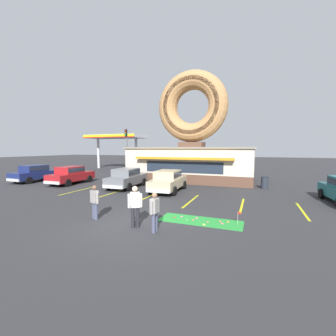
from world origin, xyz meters
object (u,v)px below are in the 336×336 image
at_px(car_champagne, 168,180).
at_px(golf_ball, 187,220).
at_px(traffic_light_pole, 127,145).
at_px(car_red, 71,174).
at_px(pedestrian_hooded_kid, 155,210).
at_px(car_grey, 127,177).
at_px(putting_flag_pin, 239,215).
at_px(trash_bin, 265,183).
at_px(car_navy, 35,173).
at_px(pedestrian_leather_jacket_man, 135,205).
at_px(pedestrian_blue_sweater_man, 95,201).

bearing_deg(car_champagne, golf_ball, -61.63).
bearing_deg(traffic_light_pole, car_red, -88.78).
bearing_deg(pedestrian_hooded_kid, car_grey, 127.82).
bearing_deg(putting_flag_pin, traffic_light_pole, 133.95).
distance_m(car_grey, car_red, 5.83).
distance_m(putting_flag_pin, trash_bin, 9.79).
distance_m(golf_ball, car_grey, 9.54).
bearing_deg(pedestrian_hooded_kid, car_champagne, 107.76).
distance_m(car_navy, pedestrian_leather_jacket_man, 17.31).
bearing_deg(car_red, pedestrian_blue_sweater_man, -40.30).
height_order(putting_flag_pin, pedestrian_leather_jacket_man, pedestrian_leather_jacket_man).
distance_m(golf_ball, car_red, 14.34).
bearing_deg(car_grey, pedestrian_leather_jacket_man, -56.11).
distance_m(pedestrian_hooded_kid, traffic_light_pole, 21.90).
bearing_deg(golf_ball, putting_flag_pin, 6.39).
xyz_separation_m(car_red, pedestrian_blue_sweater_man, (8.89, -7.54, -0.01)).
bearing_deg(car_red, traffic_light_pole, 91.22).
distance_m(car_navy, trash_bin, 21.14).
relative_size(car_champagne, car_navy, 1.01).
relative_size(putting_flag_pin, car_navy, 0.12).
bearing_deg(car_grey, putting_flag_pin, -33.36).
height_order(pedestrian_leather_jacket_man, traffic_light_pole, traffic_light_pole).
xyz_separation_m(trash_bin, traffic_light_pole, (-16.62, 6.18, 3.21)).
height_order(car_navy, trash_bin, car_navy).
relative_size(car_champagne, pedestrian_leather_jacket_man, 2.70).
bearing_deg(car_grey, trash_bin, 18.77).
height_order(putting_flag_pin, car_champagne, car_champagne).
bearing_deg(car_red, car_grey, 1.26).
bearing_deg(pedestrian_hooded_kid, pedestrian_leather_jacket_man, 170.26).
distance_m(car_grey, car_navy, 10.20).
height_order(golf_ball, traffic_light_pole, traffic_light_pole).
xyz_separation_m(golf_ball, car_grey, (-7.07, 6.35, 0.82)).
bearing_deg(putting_flag_pin, car_navy, 163.33).
xyz_separation_m(car_champagne, traffic_light_pole, (-9.81, 10.02, 2.84)).
bearing_deg(traffic_light_pole, trash_bin, -20.40).
bearing_deg(pedestrian_leather_jacket_man, pedestrian_hooded_kid, -9.74).
distance_m(golf_ball, trash_bin, 10.56).
height_order(pedestrian_blue_sweater_man, pedestrian_hooded_kid, pedestrian_blue_sweater_man).
distance_m(car_red, pedestrian_blue_sweater_man, 11.66).
relative_size(pedestrian_hooded_kid, traffic_light_pole, 0.27).
bearing_deg(car_navy, car_grey, 1.55).
relative_size(car_grey, pedestrian_hooded_kid, 3.00).
distance_m(pedestrian_leather_jacket_man, trash_bin, 12.68).
xyz_separation_m(golf_ball, putting_flag_pin, (2.21, 0.25, 0.39)).
xyz_separation_m(car_navy, pedestrian_leather_jacket_man, (15.53, -7.66, 0.09)).
xyz_separation_m(car_red, pedestrian_hooded_kid, (12.11, -7.97, -0.02)).
height_order(car_navy, traffic_light_pole, traffic_light_pole).
height_order(car_champagne, traffic_light_pole, traffic_light_pole).
height_order(car_red, car_navy, same).
bearing_deg(putting_flag_pin, car_red, 158.40).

